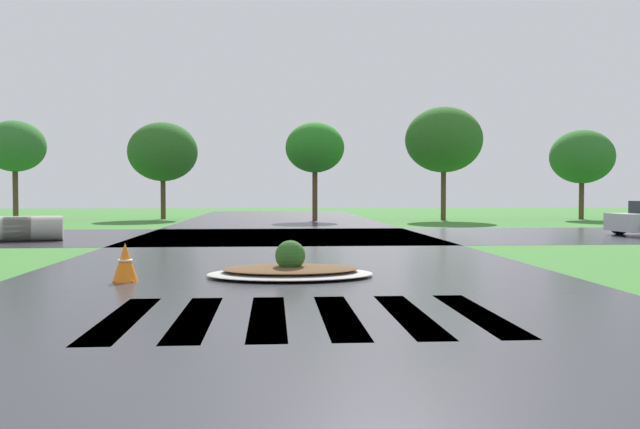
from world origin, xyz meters
TOP-DOWN VIEW (x-y plane):
  - asphalt_roadway at (0.00, 10.00)m, footprint 10.31×80.00m
  - asphalt_cross_road at (0.00, 19.68)m, footprint 90.00×9.28m
  - crosswalk_stripes at (-0.00, 4.32)m, footprint 4.95×3.09m
  - median_island at (-0.06, 8.23)m, footprint 3.07×2.02m
  - drainage_pipe_stack at (-8.89, 17.56)m, footprint 3.68×1.69m
  - traffic_cone at (-2.97, 7.81)m, footprint 0.44×0.44m
  - background_treeline at (9.78, 33.39)m, footprint 44.61×6.48m

SIDE VIEW (x-z plane):
  - asphalt_roadway at x=0.00m, z-range 0.00..0.01m
  - asphalt_cross_road at x=0.00m, z-range 0.00..0.01m
  - crosswalk_stripes at x=0.00m, z-range 0.00..0.01m
  - median_island at x=-0.06m, z-range -0.21..0.47m
  - traffic_cone at x=-2.97m, z-range -0.01..0.67m
  - drainage_pipe_stack at x=-8.89m, z-range 0.00..0.80m
  - background_treeline at x=9.78m, z-range 0.78..7.03m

